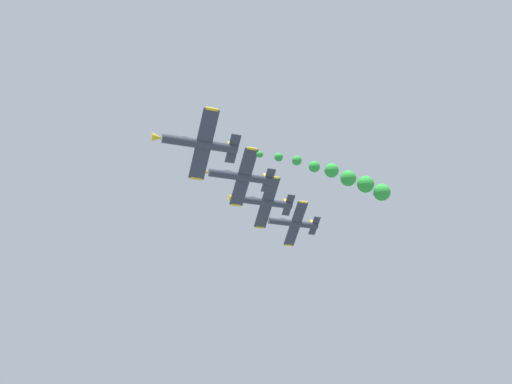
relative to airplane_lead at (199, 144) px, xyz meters
The scene contains 5 objects.
airplane_lead is the anchor object (origin of this frame).
smoke_trail_lead 19.98m from the airplane_lead, 88.59° to the right, with size 2.53×18.21×4.05m.
airplane_left_inner 12.92m from the airplane_lead, 37.96° to the right, with size 8.20×10.35×5.53m.
airplane_right_inner 24.36m from the airplane_lead, 36.46° to the right, with size 7.98×10.35×5.86m.
airplane_left_outer 37.74m from the airplane_lead, 37.97° to the right, with size 8.05×10.35×5.76m.
Camera 1 is at (-74.89, 23.69, 69.94)m, focal length 41.31 mm.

